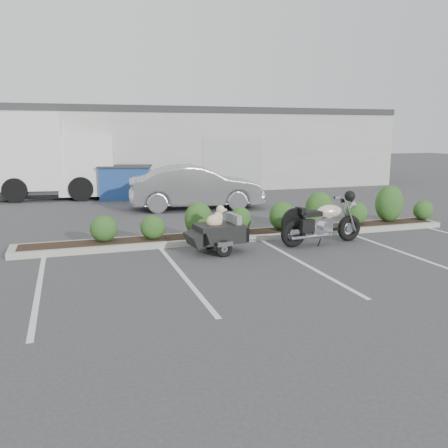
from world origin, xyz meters
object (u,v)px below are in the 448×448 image
object	(u,v)px
motorcycle	(323,223)
pet_trailer	(218,233)
delivery_truck	(25,158)
sedan	(196,187)
dumpster	(126,182)

from	to	relation	value
motorcycle	pet_trailer	world-z (taller)	motorcycle
motorcycle	delivery_truck	bearing A→B (deg)	118.21
motorcycle	sedan	world-z (taller)	sedan
sedan	delivery_truck	distance (m)	8.07
delivery_truck	pet_trailer	bearing A→B (deg)	-58.46
pet_trailer	motorcycle	bearing A→B (deg)	-6.06
pet_trailer	delivery_truck	size ratio (longest dim) A/B	0.24
motorcycle	pet_trailer	size ratio (longest dim) A/B	1.25
pet_trailer	dumpster	distance (m)	10.12
motorcycle	sedan	xyz separation A→B (m)	(-1.58, 6.51, 0.26)
motorcycle	pet_trailer	distance (m)	2.79
pet_trailer	delivery_truck	bearing A→B (deg)	107.67
sedan	dumpster	bearing A→B (deg)	37.91
sedan	dumpster	xyz separation A→B (m)	(-2.15, 3.58, -0.09)
motorcycle	dumpster	bearing A→B (deg)	104.66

